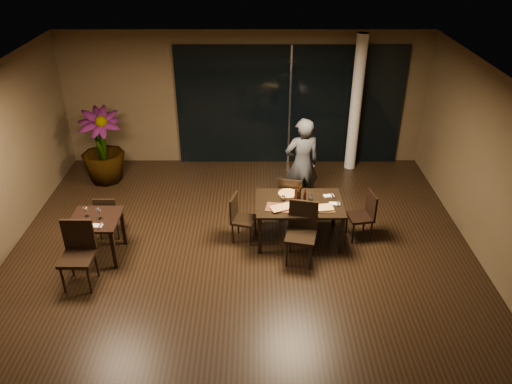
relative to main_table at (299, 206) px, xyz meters
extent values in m
plane|color=black|center=(-1.00, -0.80, -0.68)|extent=(8.00, 8.00, 0.00)
cube|color=brown|center=(-1.00, 3.25, 0.82)|extent=(8.00, 0.10, 3.00)
cube|color=brown|center=(3.05, -0.80, 0.82)|extent=(0.10, 8.00, 3.00)
cube|color=silver|center=(-1.00, -0.80, 2.34)|extent=(8.00, 8.00, 0.04)
cube|color=black|center=(0.00, 3.16, 0.67)|extent=(5.00, 0.06, 2.70)
cylinder|color=silver|center=(1.40, 2.85, 0.82)|extent=(0.24, 0.24, 3.00)
cube|color=black|center=(0.00, 0.00, 0.05)|extent=(1.50, 1.00, 0.04)
cube|color=black|center=(-0.69, -0.44, -0.32)|extent=(0.06, 0.06, 0.71)
cube|color=black|center=(0.69, -0.44, -0.32)|extent=(0.06, 0.06, 0.71)
cube|color=black|center=(-0.69, 0.44, -0.32)|extent=(0.06, 0.06, 0.71)
cube|color=black|center=(0.69, 0.44, -0.32)|extent=(0.06, 0.06, 0.71)
cube|color=black|center=(-3.40, -0.50, 0.05)|extent=(0.80, 0.80, 0.04)
cube|color=black|center=(-3.74, -0.84, -0.32)|extent=(0.06, 0.06, 0.71)
cube|color=black|center=(-3.06, -0.84, -0.32)|extent=(0.06, 0.06, 0.71)
cube|color=black|center=(-3.74, -0.16, -0.32)|extent=(0.06, 0.06, 0.71)
cube|color=black|center=(-3.06, -0.16, -0.32)|extent=(0.06, 0.06, 0.71)
cube|color=black|center=(-0.09, 0.69, -0.24)|extent=(0.52, 0.52, 0.05)
cylinder|color=black|center=(0.12, 0.82, -0.46)|extent=(0.03, 0.03, 0.44)
cylinder|color=black|center=(-0.22, 0.90, -0.46)|extent=(0.03, 0.03, 0.44)
cylinder|color=black|center=(0.04, 0.48, -0.46)|extent=(0.03, 0.03, 0.44)
cylinder|color=black|center=(-0.30, 0.56, -0.46)|extent=(0.03, 0.03, 0.44)
cube|color=black|center=(-0.14, 0.50, 0.00)|extent=(0.42, 0.14, 0.49)
cube|color=black|center=(-0.02, -0.65, -0.18)|extent=(0.57, 0.57, 0.05)
cylinder|color=black|center=(-0.26, -0.80, -0.43)|extent=(0.04, 0.04, 0.49)
cylinder|color=black|center=(0.13, -0.89, -0.43)|extent=(0.04, 0.04, 0.49)
cylinder|color=black|center=(-0.17, -0.42, -0.43)|extent=(0.04, 0.04, 0.49)
cylinder|color=black|center=(0.22, -0.50, -0.43)|extent=(0.04, 0.04, 0.49)
cube|color=black|center=(0.03, -0.44, 0.09)|extent=(0.48, 0.14, 0.55)
cube|color=black|center=(-0.97, -0.02, -0.27)|extent=(0.49, 0.49, 0.05)
cylinder|color=black|center=(-0.85, -0.22, -0.47)|extent=(0.03, 0.03, 0.41)
cylinder|color=black|center=(-0.76, 0.09, -0.47)|extent=(0.03, 0.03, 0.41)
cylinder|color=black|center=(-1.17, -0.14, -0.47)|extent=(0.03, 0.03, 0.41)
cylinder|color=black|center=(-1.08, 0.18, -0.47)|extent=(0.03, 0.03, 0.41)
cube|color=black|center=(-1.14, 0.03, -0.04)|extent=(0.14, 0.39, 0.45)
cube|color=black|center=(1.09, 0.05, -0.26)|extent=(0.47, 0.47, 0.05)
cylinder|color=black|center=(0.89, 0.19, -0.47)|extent=(0.03, 0.03, 0.42)
cylinder|color=black|center=(0.95, -0.14, -0.47)|extent=(0.03, 0.03, 0.42)
cylinder|color=black|center=(1.22, 0.25, -0.47)|extent=(0.03, 0.03, 0.42)
cylinder|color=black|center=(1.28, -0.08, -0.47)|extent=(0.03, 0.03, 0.42)
cube|color=black|center=(1.27, 0.08, -0.02)|extent=(0.11, 0.41, 0.46)
cube|color=black|center=(-3.36, 0.14, -0.28)|extent=(0.40, 0.40, 0.04)
cylinder|color=black|center=(-3.20, 0.30, -0.48)|extent=(0.03, 0.03, 0.40)
cylinder|color=black|center=(-3.52, 0.30, -0.48)|extent=(0.03, 0.03, 0.40)
cylinder|color=black|center=(-3.21, -0.02, -0.48)|extent=(0.03, 0.03, 0.40)
cylinder|color=black|center=(-3.53, -0.02, -0.48)|extent=(0.03, 0.03, 0.40)
cube|color=black|center=(-3.37, -0.04, -0.06)|extent=(0.39, 0.04, 0.44)
cube|color=black|center=(-3.50, -1.25, -0.17)|extent=(0.49, 0.49, 0.06)
cylinder|color=black|center=(-3.70, -1.45, -0.42)|extent=(0.04, 0.04, 0.50)
cylinder|color=black|center=(-3.30, -1.45, -0.42)|extent=(0.04, 0.04, 0.50)
cylinder|color=black|center=(-3.70, -1.05, -0.42)|extent=(0.04, 0.04, 0.50)
cylinder|color=black|center=(-3.29, -1.05, -0.42)|extent=(0.04, 0.04, 0.50)
cube|color=black|center=(-3.50, -1.03, 0.11)|extent=(0.49, 0.05, 0.56)
imported|color=#2D2F32|center=(0.12, 1.14, 0.25)|extent=(0.70, 0.54, 1.84)
imported|color=#1A4D19|center=(-4.00, 2.22, 0.13)|extent=(1.11, 1.11, 1.61)
cube|color=#4B2A18|center=(-0.28, -0.20, 0.08)|extent=(0.64, 0.39, 0.01)
cube|color=#452C16|center=(0.31, -0.23, 0.08)|extent=(0.52, 0.27, 0.01)
cylinder|color=red|center=(-0.19, 0.29, 0.08)|extent=(0.33, 0.33, 0.01)
cylinder|color=white|center=(-0.28, 0.07, 0.12)|extent=(0.07, 0.07, 0.08)
cylinder|color=white|center=(0.19, 0.09, 0.12)|extent=(0.08, 0.08, 0.09)
cube|color=white|center=(0.59, -0.06, 0.08)|extent=(0.19, 0.11, 0.01)
cube|color=white|center=(0.53, 0.21, 0.08)|extent=(0.20, 0.13, 0.01)
cube|color=white|center=(-3.30, -0.73, 0.08)|extent=(0.19, 0.12, 0.01)
camera|label=1|loc=(-0.77, -7.39, 4.48)|focal=35.00mm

